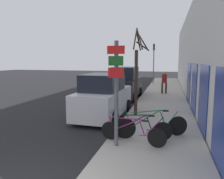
# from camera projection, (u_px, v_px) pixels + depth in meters

# --- Properties ---
(ground_plane) EXTENTS (80.00, 80.00, 0.00)m
(ground_plane) POSITION_uv_depth(u_px,v_px,m) (123.00, 102.00, 14.85)
(ground_plane) COLOR black
(sidewalk_curb) EXTENTS (3.20, 32.00, 0.15)m
(sidewalk_curb) POSITION_uv_depth(u_px,v_px,m) (163.00, 96.00, 16.87)
(sidewalk_curb) COLOR #ADA89E
(sidewalk_curb) RESTS_ON ground
(building_facade) EXTENTS (0.23, 32.00, 6.50)m
(building_facade) POSITION_uv_depth(u_px,v_px,m) (189.00, 54.00, 15.91)
(building_facade) COLOR silver
(building_facade) RESTS_ON ground
(signpost) EXTENTS (0.53, 0.14, 3.25)m
(signpost) POSITION_uv_depth(u_px,v_px,m) (116.00, 90.00, 6.65)
(signpost) COLOR #595B60
(signpost) RESTS_ON sidewalk_curb
(bicycle_0) EXTENTS (2.20, 0.58, 0.84)m
(bicycle_0) POSITION_uv_depth(u_px,v_px,m) (132.00, 132.00, 7.02)
(bicycle_0) COLOR black
(bicycle_0) RESTS_ON sidewalk_curb
(bicycle_1) EXTENTS (2.20, 0.44, 0.86)m
(bicycle_1) POSITION_uv_depth(u_px,v_px,m) (139.00, 128.00, 7.45)
(bicycle_1) COLOR black
(bicycle_1) RESTS_ON sidewalk_curb
(bicycle_2) EXTENTS (2.39, 1.06, 0.97)m
(bicycle_2) POSITION_uv_depth(u_px,v_px,m) (152.00, 126.00, 7.60)
(bicycle_2) COLOR black
(bicycle_2) RESTS_ON sidewalk_curb
(parked_car_0) EXTENTS (2.18, 4.45, 2.16)m
(parked_car_0) POSITION_uv_depth(u_px,v_px,m) (104.00, 97.00, 10.79)
(parked_car_0) COLOR silver
(parked_car_0) RESTS_ON ground
(parked_car_1) EXTENTS (2.02, 4.68, 2.32)m
(parked_car_1) POSITION_uv_depth(u_px,v_px,m) (126.00, 84.00, 16.24)
(parked_car_1) COLOR black
(parked_car_1) RESTS_ON ground
(pedestrian_near) EXTENTS (0.46, 0.39, 1.77)m
(pedestrian_near) POSITION_uv_depth(u_px,v_px,m) (164.00, 81.00, 17.46)
(pedestrian_near) COLOR #4C3D2D
(pedestrian_near) RESTS_ON sidewalk_curb
(street_tree) EXTENTS (0.68, 1.62, 4.16)m
(street_tree) POSITION_uv_depth(u_px,v_px,m) (137.00, 74.00, 10.42)
(street_tree) COLOR #3D2D23
(street_tree) RESTS_ON sidewalk_curb
(traffic_light) EXTENTS (0.20, 0.30, 4.50)m
(traffic_light) POSITION_uv_depth(u_px,v_px,m) (154.00, 58.00, 24.08)
(traffic_light) COLOR #595B60
(traffic_light) RESTS_ON sidewalk_curb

